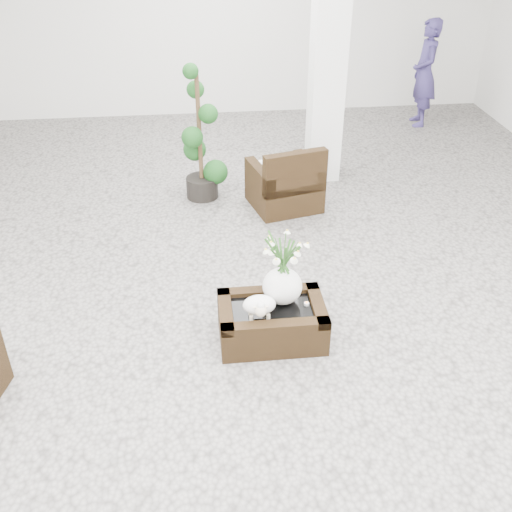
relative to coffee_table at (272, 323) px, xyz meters
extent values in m
plane|color=gray|center=(-0.10, 0.46, -0.16)|extent=(11.00, 11.00, 0.00)
cube|color=white|center=(1.10, 3.26, 1.59)|extent=(0.40, 0.40, 3.50)
cube|color=#32200E|center=(0.00, 0.00, 0.00)|extent=(0.90, 0.60, 0.31)
ellipsoid|color=white|center=(-0.12, -0.10, 0.26)|extent=(0.28, 0.23, 0.21)
cylinder|color=white|center=(0.30, 0.02, 0.17)|extent=(0.04, 0.04, 0.03)
cube|color=#32200E|center=(0.48, 2.46, 0.25)|extent=(0.91, 0.89, 0.81)
imported|color=navy|center=(3.06, 5.06, 0.66)|extent=(0.45, 0.63, 1.63)
camera|label=1|loc=(-0.58, -4.05, 3.27)|focal=42.45mm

